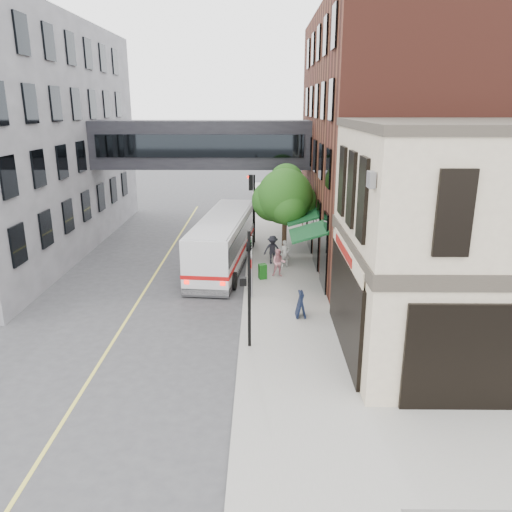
{
  "coord_description": "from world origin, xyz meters",
  "views": [
    {
      "loc": [
        0.8,
        -15.19,
        8.92
      ],
      "look_at": [
        0.63,
        3.69,
        3.21
      ],
      "focal_mm": 35.0,
      "sensor_mm": 36.0,
      "label": 1
    }
  ],
  "objects_px": {
    "bus": "(224,239)",
    "pedestrian_c": "(273,250)",
    "pedestrian_b": "(279,263)",
    "sandwich_board": "(301,304)",
    "pedestrian_a": "(285,254)",
    "newspaper_box": "(263,271)"
  },
  "relations": [
    {
      "from": "bus",
      "to": "pedestrian_c",
      "type": "bearing_deg",
      "value": -0.57
    },
    {
      "from": "pedestrian_c",
      "to": "pedestrian_b",
      "type": "bearing_deg",
      "value": -94.94
    },
    {
      "from": "bus",
      "to": "sandwich_board",
      "type": "bearing_deg",
      "value": -63.21
    },
    {
      "from": "sandwich_board",
      "to": "pedestrian_b",
      "type": "bearing_deg",
      "value": 95.57
    },
    {
      "from": "pedestrian_a",
      "to": "bus",
      "type": "bearing_deg",
      "value": 154.77
    },
    {
      "from": "bus",
      "to": "pedestrian_c",
      "type": "xyz_separation_m",
      "value": [
        2.8,
        -0.03,
        -0.63
      ]
    },
    {
      "from": "pedestrian_a",
      "to": "pedestrian_c",
      "type": "distance_m",
      "value": 0.92
    },
    {
      "from": "newspaper_box",
      "to": "sandwich_board",
      "type": "relative_size",
      "value": 0.71
    },
    {
      "from": "newspaper_box",
      "to": "sandwich_board",
      "type": "bearing_deg",
      "value": -88.11
    },
    {
      "from": "bus",
      "to": "pedestrian_b",
      "type": "relative_size",
      "value": 7.23
    },
    {
      "from": "pedestrian_a",
      "to": "sandwich_board",
      "type": "height_order",
      "value": "pedestrian_a"
    },
    {
      "from": "pedestrian_c",
      "to": "newspaper_box",
      "type": "xyz_separation_m",
      "value": [
        -0.58,
        -2.68,
        -0.43
      ]
    },
    {
      "from": "pedestrian_a",
      "to": "sandwich_board",
      "type": "bearing_deg",
      "value": -102.4
    },
    {
      "from": "pedestrian_b",
      "to": "newspaper_box",
      "type": "relative_size",
      "value": 1.89
    },
    {
      "from": "pedestrian_a",
      "to": "pedestrian_b",
      "type": "height_order",
      "value": "pedestrian_a"
    },
    {
      "from": "bus",
      "to": "pedestrian_a",
      "type": "xyz_separation_m",
      "value": [
        3.5,
        -0.62,
        -0.69
      ]
    },
    {
      "from": "pedestrian_c",
      "to": "newspaper_box",
      "type": "distance_m",
      "value": 2.77
    },
    {
      "from": "pedestrian_b",
      "to": "newspaper_box",
      "type": "xyz_separation_m",
      "value": [
        -0.86,
        -0.4,
        -0.35
      ]
    },
    {
      "from": "bus",
      "to": "pedestrian_b",
      "type": "distance_m",
      "value": 3.91
    },
    {
      "from": "pedestrian_c",
      "to": "sandwich_board",
      "type": "xyz_separation_m",
      "value": [
        1.04,
        -7.59,
        -0.26
      ]
    },
    {
      "from": "bus",
      "to": "pedestrian_c",
      "type": "distance_m",
      "value": 2.87
    },
    {
      "from": "pedestrian_c",
      "to": "newspaper_box",
      "type": "relative_size",
      "value": 2.07
    }
  ]
}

